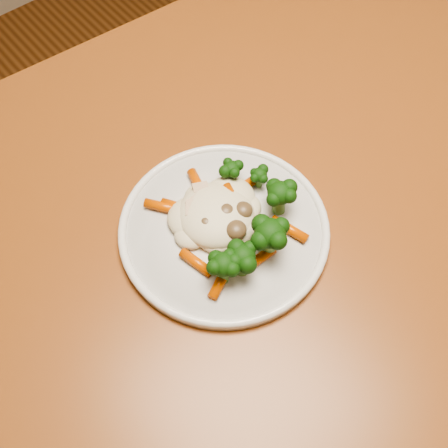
# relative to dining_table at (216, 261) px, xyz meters

# --- Properties ---
(dining_table) EXTENTS (1.18, 0.83, 0.75)m
(dining_table) POSITION_rel_dining_table_xyz_m (0.00, 0.00, 0.00)
(dining_table) COLOR brown
(dining_table) RESTS_ON ground
(plate) EXTENTS (0.25, 0.25, 0.01)m
(plate) POSITION_rel_dining_table_xyz_m (-0.00, -0.02, 0.11)
(plate) COLOR white
(plate) RESTS_ON dining_table
(meal) EXTENTS (0.16, 0.17, 0.05)m
(meal) POSITION_rel_dining_table_xyz_m (0.01, -0.03, 0.14)
(meal) COLOR beige
(meal) RESTS_ON plate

